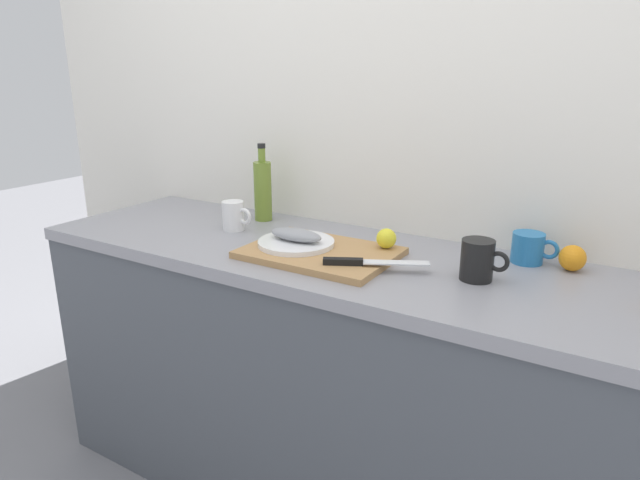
% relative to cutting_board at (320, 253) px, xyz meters
% --- Properties ---
extents(back_wall, '(3.20, 0.05, 2.50)m').
position_rel_cutting_board_xyz_m(back_wall, '(0.02, 0.38, 0.34)').
color(back_wall, white).
rests_on(back_wall, ground_plane).
extents(kitchen_counter, '(2.00, 0.60, 0.90)m').
position_rel_cutting_board_xyz_m(kitchen_counter, '(0.02, 0.05, -0.46)').
color(kitchen_counter, '#4C5159').
rests_on(kitchen_counter, ground_plane).
extents(cutting_board, '(0.44, 0.32, 0.02)m').
position_rel_cutting_board_xyz_m(cutting_board, '(0.00, 0.00, 0.00)').
color(cutting_board, tan).
rests_on(cutting_board, kitchen_counter).
extents(white_plate, '(0.23, 0.23, 0.01)m').
position_rel_cutting_board_xyz_m(white_plate, '(-0.09, 0.00, 0.02)').
color(white_plate, white).
rests_on(white_plate, cutting_board).
extents(fish_fillet, '(0.18, 0.07, 0.04)m').
position_rel_cutting_board_xyz_m(fish_fillet, '(-0.09, 0.00, 0.04)').
color(fish_fillet, gray).
rests_on(fish_fillet, white_plate).
extents(chef_knife, '(0.27, 0.16, 0.02)m').
position_rel_cutting_board_xyz_m(chef_knife, '(0.17, -0.05, 0.02)').
color(chef_knife, silver).
rests_on(chef_knife, cutting_board).
extents(lemon_0, '(0.06, 0.06, 0.06)m').
position_rel_cutting_board_xyz_m(lemon_0, '(0.16, 0.12, 0.04)').
color(lemon_0, yellow).
rests_on(lemon_0, cutting_board).
extents(olive_oil_bottle, '(0.06, 0.06, 0.28)m').
position_rel_cutting_board_xyz_m(olive_oil_bottle, '(-0.39, 0.24, 0.10)').
color(olive_oil_bottle, olive).
rests_on(olive_oil_bottle, kitchen_counter).
extents(coffee_mug_0, '(0.13, 0.09, 0.11)m').
position_rel_cutting_board_xyz_m(coffee_mug_0, '(0.45, 0.05, 0.04)').
color(coffee_mug_0, black).
rests_on(coffee_mug_0, kitchen_counter).
extents(coffee_mug_1, '(0.11, 0.07, 0.10)m').
position_rel_cutting_board_xyz_m(coffee_mug_1, '(-0.40, 0.08, 0.04)').
color(coffee_mug_1, white).
rests_on(coffee_mug_1, kitchen_counter).
extents(coffee_mug_2, '(0.13, 0.09, 0.09)m').
position_rel_cutting_board_xyz_m(coffee_mug_2, '(0.54, 0.26, 0.03)').
color(coffee_mug_2, '#2672B2').
rests_on(coffee_mug_2, kitchen_counter).
extents(orange_1, '(0.07, 0.07, 0.07)m').
position_rel_cutting_board_xyz_m(orange_1, '(0.66, 0.26, 0.03)').
color(orange_1, orange).
rests_on(orange_1, kitchen_counter).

